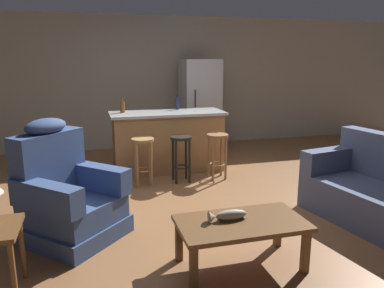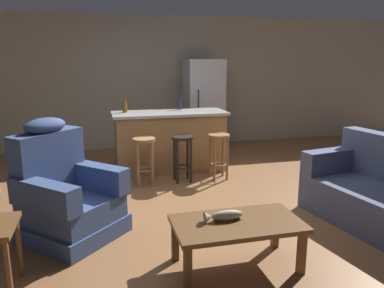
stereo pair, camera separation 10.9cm
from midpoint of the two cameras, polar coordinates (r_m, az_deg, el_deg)
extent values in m
plane|color=brown|center=(4.90, 0.37, -8.32)|extent=(12.00, 12.00, 0.00)
cube|color=#A89E89|center=(7.65, -5.62, 9.29)|extent=(12.00, 0.05, 2.60)
cube|color=brown|center=(3.29, 7.81, -11.96)|extent=(1.10, 0.60, 0.04)
cube|color=brown|center=(3.05, 0.42, -18.47)|extent=(0.06, 0.06, 0.38)
cube|color=brown|center=(3.40, 17.26, -15.56)|extent=(0.06, 0.06, 0.38)
cube|color=brown|center=(3.45, -1.67, -14.44)|extent=(0.06, 0.06, 0.38)
cube|color=brown|center=(3.76, 13.41, -12.37)|extent=(0.06, 0.06, 0.38)
cube|color=#4C3823|center=(3.29, 6.31, -11.36)|extent=(0.22, 0.07, 0.01)
ellipsoid|color=#9E937F|center=(3.28, 6.33, -10.74)|extent=(0.28, 0.09, 0.09)
cone|color=#9E937F|center=(3.23, 3.44, -11.08)|extent=(0.06, 0.10, 0.10)
cube|color=#4C5675|center=(4.89, 21.31, -2.38)|extent=(0.86, 0.34, 0.28)
cube|color=#384C7A|center=(4.07, -16.85, -12.14)|extent=(1.19, 1.19, 0.18)
cube|color=#384C7A|center=(3.99, -17.04, -9.40)|extent=(1.10, 1.10, 0.24)
cube|color=#384C7A|center=(4.07, -20.34, -2.66)|extent=(0.70, 0.71, 0.64)
ellipsoid|color=#384C7A|center=(3.99, -20.77, 2.61)|extent=(0.51, 0.51, 0.16)
cube|color=#384C7A|center=(4.11, -13.72, -4.83)|extent=(0.70, 0.69, 0.26)
cube|color=#384C7A|center=(3.69, -20.85, -7.38)|extent=(0.70, 0.69, 0.26)
cylinder|color=brown|center=(3.13, -25.23, -17.39)|extent=(0.04, 0.04, 0.52)
cylinder|color=brown|center=(3.47, -24.01, -14.13)|extent=(0.04, 0.04, 0.52)
cube|color=#9E7042|center=(6.03, -2.86, 0.25)|extent=(1.71, 0.63, 0.91)
cube|color=#B2B2B2|center=(5.95, -2.92, 4.72)|extent=(1.80, 0.70, 0.04)
cylinder|color=#A87A47|center=(5.30, -6.76, 0.68)|extent=(0.32, 0.32, 0.04)
torus|color=#A87A47|center=(5.41, -6.64, -3.88)|extent=(0.23, 0.23, 0.02)
cylinder|color=#A87A47|center=(5.28, -7.59, -3.21)|extent=(0.04, 0.04, 0.64)
cylinder|color=#A87A47|center=(5.30, -5.45, -3.08)|extent=(0.04, 0.04, 0.64)
cylinder|color=#A87A47|center=(5.47, -7.84, -2.65)|extent=(0.04, 0.04, 0.64)
cylinder|color=#A87A47|center=(5.49, -5.77, -2.52)|extent=(0.04, 0.04, 0.64)
cylinder|color=black|center=(5.40, -0.89, 0.99)|extent=(0.32, 0.32, 0.04)
torus|color=black|center=(5.51, -0.87, -3.49)|extent=(0.23, 0.23, 0.02)
cylinder|color=black|center=(5.37, -1.67, -2.83)|extent=(0.04, 0.04, 0.64)
cylinder|color=black|center=(5.41, 0.40, -2.69)|extent=(0.04, 0.04, 0.64)
cylinder|color=black|center=(5.55, -2.12, -2.29)|extent=(0.04, 0.04, 0.64)
cylinder|color=black|center=(5.60, -0.12, -2.16)|extent=(0.04, 0.04, 0.64)
cylinder|color=olive|center=(5.55, 4.72, 1.28)|extent=(0.32, 0.32, 0.04)
torus|color=olive|center=(5.66, 4.63, -3.09)|extent=(0.23, 0.23, 0.02)
cylinder|color=olive|center=(5.51, 4.00, -2.44)|extent=(0.04, 0.04, 0.64)
cylinder|color=olive|center=(5.57, 5.96, -2.30)|extent=(0.04, 0.04, 0.64)
cylinder|color=olive|center=(5.69, 3.37, -1.92)|extent=(0.04, 0.04, 0.64)
cylinder|color=olive|center=(5.75, 5.27, -1.79)|extent=(0.04, 0.04, 0.64)
cube|color=#B7B7BC|center=(7.32, 2.17, 5.88)|extent=(0.70, 0.66, 1.76)
cylinder|color=#333338|center=(6.93, 1.46, 6.21)|extent=(0.02, 0.02, 0.50)
cylinder|color=#23284C|center=(6.23, -1.33, 6.13)|extent=(0.06, 0.06, 0.18)
cylinder|color=#23284C|center=(6.21, -1.34, 7.31)|extent=(0.02, 0.02, 0.08)
cylinder|color=brown|center=(5.96, -9.68, 5.60)|extent=(0.07, 0.07, 0.17)
cylinder|color=brown|center=(5.94, -9.72, 6.77)|extent=(0.03, 0.03, 0.07)
camera|label=1|loc=(0.05, -89.32, 0.16)|focal=35.00mm
camera|label=2|loc=(0.05, 90.68, -0.16)|focal=35.00mm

